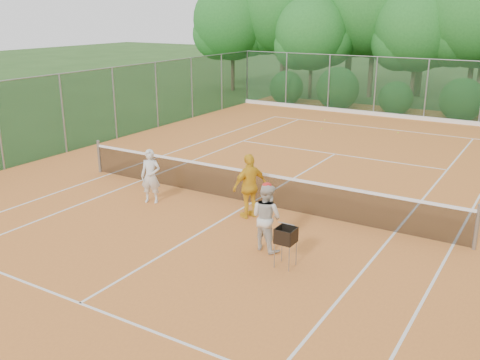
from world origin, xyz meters
name	(u,v)px	position (x,y,z in m)	size (l,w,h in m)	color
ground	(251,204)	(0.00, 0.00, 0.00)	(120.00, 120.00, 0.00)	#294D1B
clay_court	(251,203)	(0.00, 0.00, 0.01)	(18.00, 36.00, 0.02)	orange
tennis_net	(251,186)	(0.00, 0.00, 0.53)	(11.97, 0.10, 1.10)	gray
player_white	(151,176)	(-2.48, -1.39, 0.79)	(0.56, 0.37, 1.55)	silver
player_center_grp	(266,217)	(1.83, -2.47, 0.82)	(0.89, 0.76, 1.61)	beige
player_yellow	(250,186)	(0.50, -0.93, 0.88)	(1.01, 0.42, 1.73)	yellow
ball_hopper	(286,236)	(2.61, -3.03, 0.72)	(0.39, 0.39, 0.89)	gray
stray_ball_a	(325,120)	(-2.87, 12.27, 0.05)	(0.07, 0.07, 0.07)	#DCEB36
stray_ball_b	(322,129)	(-2.19, 10.28, 0.05)	(0.07, 0.07, 0.07)	#BBD030
stray_ball_c	(398,132)	(1.06, 11.30, 0.05)	(0.07, 0.07, 0.07)	#B6CF30
court_markings	(251,203)	(0.00, 0.00, 0.02)	(11.03, 23.83, 0.01)	white
fence_back	(400,88)	(0.00, 15.00, 1.52)	(18.07, 0.07, 3.00)	#19381E
tropical_treeline	(458,13)	(1.43, 20.22, 5.11)	(32.10, 8.49, 15.03)	brown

